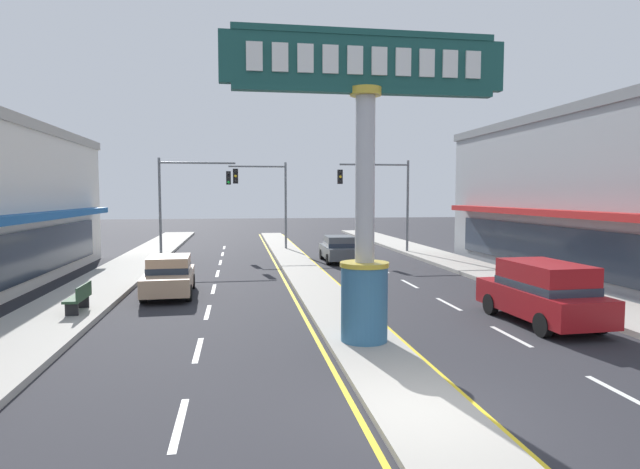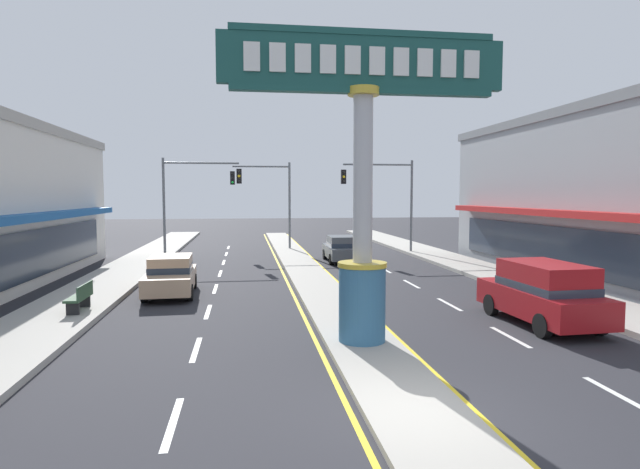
{
  "view_description": "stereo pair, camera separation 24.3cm",
  "coord_description": "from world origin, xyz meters",
  "px_view_note": "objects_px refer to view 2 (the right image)",
  "views": [
    {
      "loc": [
        -3.22,
        -8.71,
        3.93
      ],
      "look_at": [
        -0.5,
        8.82,
        2.6
      ],
      "focal_mm": 29.75,
      "sensor_mm": 36.0,
      "label": 1
    },
    {
      "loc": [
        -2.98,
        -8.74,
        3.93
      ],
      "look_at": [
        -0.5,
        8.82,
        2.6
      ],
      "focal_mm": 29.75,
      "sensor_mm": 36.0,
      "label": 2
    }
  ],
  "objects_px": {
    "traffic_light_right_side": "(386,190)",
    "traffic_light_left_side": "(193,190)",
    "district_sign": "(363,182)",
    "sedan_near_right_lane": "(171,275)",
    "traffic_light_median_far": "(268,191)",
    "sedan_far_right_lane": "(342,249)",
    "storefront_right": "(639,194)",
    "street_bench": "(80,296)",
    "suv_near_left_lane": "(543,293)"
  },
  "relations": [
    {
      "from": "sedan_near_right_lane",
      "to": "sedan_far_right_lane",
      "type": "bearing_deg",
      "value": 46.91
    },
    {
      "from": "traffic_light_left_side",
      "to": "street_bench",
      "type": "height_order",
      "value": "traffic_light_left_side"
    },
    {
      "from": "traffic_light_median_far",
      "to": "street_bench",
      "type": "height_order",
      "value": "traffic_light_median_far"
    },
    {
      "from": "storefront_right",
      "to": "street_bench",
      "type": "relative_size",
      "value": 13.12
    },
    {
      "from": "traffic_light_right_side",
      "to": "suv_near_left_lane",
      "type": "distance_m",
      "value": 19.5
    },
    {
      "from": "traffic_light_median_far",
      "to": "suv_near_left_lane",
      "type": "distance_m",
      "value": 24.02
    },
    {
      "from": "sedan_far_right_lane",
      "to": "traffic_light_median_far",
      "type": "bearing_deg",
      "value": 119.55
    },
    {
      "from": "traffic_light_left_side",
      "to": "sedan_near_right_lane",
      "type": "relative_size",
      "value": 1.42
    },
    {
      "from": "traffic_light_left_side",
      "to": "suv_near_left_lane",
      "type": "relative_size",
      "value": 1.33
    },
    {
      "from": "storefront_right",
      "to": "sedan_far_right_lane",
      "type": "relative_size",
      "value": 4.85
    },
    {
      "from": "storefront_right",
      "to": "traffic_light_left_side",
      "type": "height_order",
      "value": "storefront_right"
    },
    {
      "from": "district_sign",
      "to": "street_bench",
      "type": "distance_m",
      "value": 10.13
    },
    {
      "from": "traffic_light_right_side",
      "to": "sedan_far_right_lane",
      "type": "relative_size",
      "value": 1.43
    },
    {
      "from": "traffic_light_left_side",
      "to": "sedan_near_right_lane",
      "type": "xyz_separation_m",
      "value": [
        0.28,
        -12.47,
        -3.46
      ]
    },
    {
      "from": "traffic_light_left_side",
      "to": "sedan_far_right_lane",
      "type": "bearing_deg",
      "value": -20.98
    },
    {
      "from": "sedan_near_right_lane",
      "to": "street_bench",
      "type": "distance_m",
      "value": 4.17
    },
    {
      "from": "storefront_right",
      "to": "sedan_near_right_lane",
      "type": "xyz_separation_m",
      "value": [
        -21.75,
        -1.92,
        -3.16
      ]
    },
    {
      "from": "sedan_far_right_lane",
      "to": "traffic_light_left_side",
      "type": "bearing_deg",
      "value": 159.02
    },
    {
      "from": "district_sign",
      "to": "sedan_near_right_lane",
      "type": "relative_size",
      "value": 1.81
    },
    {
      "from": "sedan_near_right_lane",
      "to": "suv_near_left_lane",
      "type": "distance_m",
      "value": 13.52
    },
    {
      "from": "sedan_far_right_lane",
      "to": "street_bench",
      "type": "relative_size",
      "value": 2.7
    },
    {
      "from": "sedan_near_right_lane",
      "to": "sedan_far_right_lane",
      "type": "relative_size",
      "value": 1.01
    },
    {
      "from": "storefront_right",
      "to": "traffic_light_right_side",
      "type": "xyz_separation_m",
      "value": [
        -9.65,
        10.74,
        0.3
      ]
    },
    {
      "from": "district_sign",
      "to": "sedan_near_right_lane",
      "type": "xyz_separation_m",
      "value": [
        -5.91,
        8.01,
        -3.46
      ]
    },
    {
      "from": "sedan_far_right_lane",
      "to": "street_bench",
      "type": "bearing_deg",
      "value": -131.03
    },
    {
      "from": "district_sign",
      "to": "traffic_light_right_side",
      "type": "bearing_deg",
      "value": 73.33
    },
    {
      "from": "traffic_light_right_side",
      "to": "sedan_far_right_lane",
      "type": "height_order",
      "value": "traffic_light_right_side"
    },
    {
      "from": "storefront_right",
      "to": "suv_near_left_lane",
      "type": "relative_size",
      "value": 4.49
    },
    {
      "from": "traffic_light_left_side",
      "to": "street_bench",
      "type": "distance_m",
      "value": 16.43
    },
    {
      "from": "traffic_light_left_side",
      "to": "sedan_far_right_lane",
      "type": "distance_m",
      "value": 10.03
    },
    {
      "from": "traffic_light_right_side",
      "to": "traffic_light_median_far",
      "type": "bearing_deg",
      "value": 155.54
    },
    {
      "from": "district_sign",
      "to": "traffic_light_right_side",
      "type": "xyz_separation_m",
      "value": [
        6.19,
        20.67,
        -0.0
      ]
    },
    {
      "from": "traffic_light_left_side",
      "to": "traffic_light_median_far",
      "type": "xyz_separation_m",
      "value": [
        4.82,
        3.63,
        -0.05
      ]
    },
    {
      "from": "sedan_far_right_lane",
      "to": "storefront_right",
      "type": "bearing_deg",
      "value": -28.46
    },
    {
      "from": "sedan_far_right_lane",
      "to": "suv_near_left_lane",
      "type": "bearing_deg",
      "value": -78.09
    },
    {
      "from": "storefront_right",
      "to": "traffic_light_right_side",
      "type": "height_order",
      "value": "storefront_right"
    },
    {
      "from": "sedan_far_right_lane",
      "to": "street_bench",
      "type": "distance_m",
      "value": 16.6
    },
    {
      "from": "traffic_light_left_side",
      "to": "traffic_light_median_far",
      "type": "bearing_deg",
      "value": 36.98
    },
    {
      "from": "traffic_light_right_side",
      "to": "storefront_right",
      "type": "bearing_deg",
      "value": -48.06
    },
    {
      "from": "district_sign",
      "to": "sedan_far_right_lane",
      "type": "xyz_separation_m",
      "value": [
        2.6,
        17.11,
        -3.46
      ]
    },
    {
      "from": "storefront_right",
      "to": "sedan_near_right_lane",
      "type": "distance_m",
      "value": 22.06
    },
    {
      "from": "traffic_light_median_far",
      "to": "sedan_far_right_lane",
      "type": "height_order",
      "value": "traffic_light_median_far"
    },
    {
      "from": "traffic_light_median_far",
      "to": "sedan_near_right_lane",
      "type": "bearing_deg",
      "value": -105.75
    },
    {
      "from": "suv_near_left_lane",
      "to": "sedan_near_right_lane",
      "type": "bearing_deg",
      "value": 150.96
    },
    {
      "from": "traffic_light_median_far",
      "to": "sedan_near_right_lane",
      "type": "xyz_separation_m",
      "value": [
        -4.54,
        -16.1,
        -3.41
      ]
    },
    {
      "from": "sedan_far_right_lane",
      "to": "street_bench",
      "type": "xyz_separation_m",
      "value": [
        -10.89,
        -12.52,
        -0.14
      ]
    },
    {
      "from": "sedan_far_right_lane",
      "to": "suv_near_left_lane",
      "type": "xyz_separation_m",
      "value": [
        3.3,
        -15.66,
        0.2
      ]
    },
    {
      "from": "traffic_light_right_side",
      "to": "traffic_light_left_side",
      "type": "bearing_deg",
      "value": -179.1
    },
    {
      "from": "traffic_light_median_far",
      "to": "sedan_far_right_lane",
      "type": "xyz_separation_m",
      "value": [
        3.97,
        -7.0,
        -3.41
      ]
    },
    {
      "from": "traffic_light_median_far",
      "to": "traffic_light_right_side",
      "type": "bearing_deg",
      "value": -24.46
    }
  ]
}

